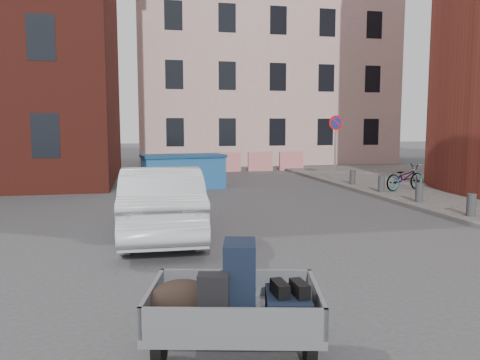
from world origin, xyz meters
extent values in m
plane|color=#38383A|center=(0.00, 0.00, 0.00)|extent=(120.00, 120.00, 0.00)
cube|color=#C5A097|center=(6.00, 22.00, 7.00)|extent=(16.00, 8.00, 14.00)
cylinder|color=gray|center=(6.00, 9.50, 1.42)|extent=(0.07, 0.07, 2.60)
cylinder|color=red|center=(6.00, 9.48, 2.47)|extent=(0.60, 0.03, 0.60)
cylinder|color=navy|center=(6.00, 9.46, 2.47)|extent=(0.44, 0.03, 0.44)
cylinder|color=#3A3A3D|center=(6.00, 1.20, 0.40)|extent=(0.22, 0.22, 0.55)
cylinder|color=#3A3A3D|center=(6.00, 3.40, 0.40)|extent=(0.22, 0.22, 0.55)
cylinder|color=#3A3A3D|center=(6.00, 5.60, 0.40)|extent=(0.22, 0.22, 0.55)
cylinder|color=#3A3A3D|center=(6.00, 7.80, 0.40)|extent=(0.22, 0.22, 0.55)
cube|color=red|center=(2.50, 15.00, 0.50)|extent=(1.30, 0.18, 1.00)
cube|color=red|center=(4.20, 15.00, 0.50)|extent=(1.30, 0.18, 1.00)
cube|color=red|center=(5.90, 15.00, 0.50)|extent=(1.30, 0.18, 1.00)
cylinder|color=black|center=(-1.72, -4.31, 0.22)|extent=(0.19, 0.45, 0.44)
cylinder|color=black|center=(-0.32, -4.63, 0.22)|extent=(0.19, 0.45, 0.44)
cube|color=slate|center=(-1.02, -4.47, 0.46)|extent=(1.80, 1.43, 0.08)
cube|color=slate|center=(-1.78, -4.30, 0.64)|extent=(0.28, 1.08, 0.28)
cube|color=slate|center=(-0.26, -4.64, 0.64)|extent=(0.28, 1.08, 0.28)
cube|color=slate|center=(-0.90, -3.95, 0.64)|extent=(1.57, 0.39, 0.28)
cube|color=slate|center=(-1.14, -4.99, 0.64)|extent=(1.57, 0.39, 0.28)
cube|color=slate|center=(-0.82, -3.59, 0.40)|extent=(0.23, 0.70, 0.06)
cube|color=black|center=(-0.96, -4.43, 0.85)|extent=(0.39, 0.51, 0.70)
cube|color=black|center=(-0.55, -4.68, 0.62)|extent=(0.52, 0.67, 0.25)
ellipsoid|color=black|center=(-1.52, -4.41, 0.68)|extent=(0.66, 0.48, 0.36)
cube|color=black|center=(-1.25, -4.67, 0.74)|extent=(0.31, 0.24, 0.48)
ellipsoid|color=#162BAA|center=(-0.99, -4.12, 0.62)|extent=(0.42, 0.37, 0.24)
cube|color=black|center=(-0.64, -4.71, 0.81)|extent=(0.12, 0.27, 0.13)
cube|color=black|center=(-0.47, -4.75, 0.81)|extent=(0.12, 0.27, 0.13)
cube|color=#205A98|center=(-0.36, 8.87, 0.59)|extent=(3.09, 1.84, 1.17)
cube|color=navy|center=(-0.36, 8.87, 1.22)|extent=(3.20, 1.95, 0.10)
imported|color=silver|center=(-1.48, 1.12, 0.74)|extent=(1.64, 4.49, 1.47)
imported|color=black|center=(7.00, 5.83, 0.57)|extent=(1.80, 1.05, 0.89)
camera|label=1|loc=(-1.84, -8.67, 2.28)|focal=35.00mm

